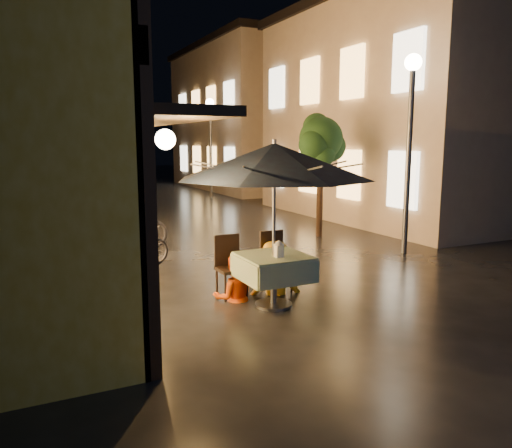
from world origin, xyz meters
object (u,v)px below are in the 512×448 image
table_lantern (279,248)px  person_yellow (275,243)px  bicycle_0 (133,248)px  cafe_table (274,268)px  person_orange (234,256)px  patio_umbrella (274,161)px  streetlamp_near (410,118)px

table_lantern → person_yellow: person_yellow is taller
table_lantern → person_yellow: 0.82m
person_yellow → bicycle_0: size_ratio=1.05×
cafe_table → person_orange: (-0.40, 0.56, 0.09)m
cafe_table → patio_umbrella: bearing=-26.6°
patio_umbrella → table_lantern: (0.00, -0.16, -1.23)m
table_lantern → bicycle_0: 3.57m
cafe_table → patio_umbrella: patio_umbrella is taller
streetlamp_near → cafe_table: (-4.26, -1.92, -2.33)m
patio_umbrella → person_yellow: patio_umbrella is taller
person_orange → bicycle_0: (-1.01, 2.52, -0.27)m
patio_umbrella → person_yellow: size_ratio=1.74×
streetlamp_near → bicycle_0: bearing=168.5°
table_lantern → streetlamp_near: bearing=26.0°
table_lantern → person_orange: person_orange is taller
person_orange → person_yellow: person_yellow is taller
patio_umbrella → person_orange: (-0.40, 0.56, -1.47)m
cafe_table → bicycle_0: size_ratio=0.63×
streetlamp_near → table_lantern: streetlamp_near is taller
person_orange → person_yellow: bearing=-165.7°
table_lantern → bicycle_0: size_ratio=0.16×
streetlamp_near → person_orange: (-4.66, -1.36, -2.24)m
patio_umbrella → person_yellow: (0.33, 0.59, -1.32)m
patio_umbrella → person_yellow: bearing=60.4°
person_orange → table_lantern: bearing=131.3°
person_orange → bicycle_0: bearing=-55.7°
streetlamp_near → person_yellow: bearing=-161.3°
streetlamp_near → person_yellow: streetlamp_near is taller
cafe_table → person_orange: size_ratio=0.73×
streetlamp_near → person_yellow: (-3.92, -1.33, -2.09)m
cafe_table → table_lantern: size_ratio=3.96×
patio_umbrella → cafe_table: bearing=153.4°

